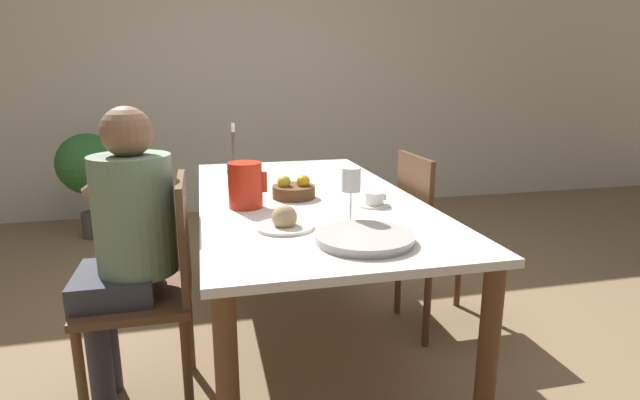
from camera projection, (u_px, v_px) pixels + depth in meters
name	position (u px, v px, depth m)	size (l,w,h in m)	color
ground_plane	(307.00, 340.00, 2.53)	(20.00, 20.00, 0.00)	#7F6647
wall_back	(248.00, 76.00, 4.75)	(10.00, 0.06, 2.60)	beige
dining_table	(306.00, 214.00, 2.37)	(0.98, 1.95, 0.76)	silver
chair_person_side	(155.00, 286.00, 1.97)	(0.42, 0.42, 0.93)	#51331E
chair_opposite	(435.00, 237.00, 2.56)	(0.42, 0.42, 0.93)	#51331E
person_seated	(127.00, 233.00, 1.92)	(0.39, 0.41, 1.20)	#33333D
red_pitcher	(245.00, 185.00, 2.12)	(0.17, 0.15, 0.20)	red
wine_glass_water	(351.00, 182.00, 1.87)	(0.07, 0.07, 0.21)	white
teacup_near_person	(374.00, 200.00, 2.16)	(0.14, 0.14, 0.06)	silver
serving_tray	(364.00, 238.00, 1.69)	(0.34, 0.34, 0.03)	#B7B2A8
bread_plate	(285.00, 221.00, 1.84)	(0.22, 0.22, 0.09)	silver
fruit_bowl	(294.00, 190.00, 2.30)	(0.20, 0.20, 0.11)	brown
candlestick_tall	(234.00, 153.00, 2.93)	(0.06, 0.06, 0.28)	#4C4238
potted_plant	(89.00, 168.00, 4.02)	(0.49, 0.49, 0.86)	#4C4742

